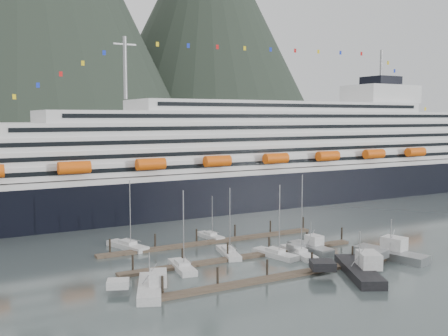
{
  "coord_description": "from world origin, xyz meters",
  "views": [
    {
      "loc": [
        -53.41,
        -77.33,
        25.76
      ],
      "look_at": [
        1.05,
        22.0,
        14.63
      ],
      "focal_mm": 42.0,
      "sensor_mm": 36.0,
      "label": 1
    }
  ],
  "objects": [
    {
      "name": "ground",
      "position": [
        0.0,
        0.0,
        0.0
      ],
      "size": [
        1600.0,
        1600.0,
        0.0
      ],
      "primitive_type": "plane",
      "color": "#4B5958",
      "rests_on": "ground"
    },
    {
      "name": "mountains",
      "position": [
        52.48,
        588.54,
        163.4
      ],
      "size": [
        870.0,
        440.0,
        420.0
      ],
      "color": "#222D21",
      "rests_on": "ground"
    },
    {
      "name": "cruise_ship",
      "position": [
        30.03,
        54.94,
        12.04
      ],
      "size": [
        210.0,
        30.4,
        50.3
      ],
      "color": "black",
      "rests_on": "ground"
    },
    {
      "name": "dock_near",
      "position": [
        -4.93,
        -9.95,
        0.31
      ],
      "size": [
        48.18,
        2.28,
        3.2
      ],
      "color": "#43352B",
      "rests_on": "ground"
    },
    {
      "name": "dock_mid",
      "position": [
        -4.93,
        3.05,
        0.31
      ],
      "size": [
        48.18,
        2.28,
        3.2
      ],
      "color": "#43352B",
      "rests_on": "ground"
    },
    {
      "name": "dock_far",
      "position": [
        -4.93,
        16.05,
        0.31
      ],
      "size": [
        48.18,
        2.28,
        3.2
      ],
      "color": "#43352B",
      "rests_on": "ground"
    },
    {
      "name": "sailboat_a",
      "position": [
        -18.14,
        1.63,
        0.43
      ],
      "size": [
        3.77,
        9.28,
        14.11
      ],
      "rotation": [
        0.0,
        0.0,
        1.44
      ],
      "color": "#B3B3B3",
      "rests_on": "ground"
    },
    {
      "name": "sailboat_b",
      "position": [
        -6.76,
        6.02,
        0.41
      ],
      "size": [
        4.67,
        9.84,
        13.23
      ],
      "rotation": [
        0.0,
        0.0,
        1.33
      ],
      "color": "#B3B3B3",
      "rests_on": "ground"
    },
    {
      "name": "sailboat_c",
      "position": [
        0.34,
        1.0,
        0.43
      ],
      "size": [
        4.68,
        9.89,
        13.94
      ],
      "rotation": [
        0.0,
        0.0,
        1.8
      ],
      "color": "#B3B3B3",
      "rests_on": "ground"
    },
    {
      "name": "sailboat_d",
      "position": [
        4.73,
        -0.25,
        0.43
      ],
      "size": [
        4.24,
        10.94,
        15.69
      ],
      "rotation": [
        0.0,
        0.0,
        1.41
      ],
      "color": "#B3B3B3",
      "rests_on": "ground"
    },
    {
      "name": "sailboat_e",
      "position": [
        -21.65,
        19.99,
        0.43
      ],
      "size": [
        5.9,
        10.61,
        14.01
      ],
      "rotation": [
        0.0,
        0.0,
        1.9
      ],
      "color": "#B3B3B3",
      "rests_on": "ground"
    },
    {
      "name": "sailboat_f",
      "position": [
        -3.44,
        19.91,
        0.38
      ],
      "size": [
        3.14,
        8.03,
        9.51
      ],
      "rotation": [
        0.0,
        0.0,
        1.69
      ],
      "color": "#B3B3B3",
      "rests_on": "ground"
    },
    {
      "name": "trawler_a",
      "position": [
        -27.13,
        -6.35,
        0.86
      ],
      "size": [
        10.0,
        12.43,
        6.6
      ],
      "rotation": [
        0.0,
        0.0,
        1.19
      ],
      "color": "#B3B3B3",
      "rests_on": "ground"
    },
    {
      "name": "trawler_c",
      "position": [
        5.66,
        -14.92,
        0.99
      ],
      "size": [
        13.14,
        15.92,
        8.09
      ],
      "rotation": [
        0.0,
        0.0,
        1.11
      ],
      "color": "black",
      "rests_on": "ground"
    },
    {
      "name": "trawler_d",
      "position": [
        17.85,
        -10.17,
        0.98
      ],
      "size": [
        10.88,
        13.94,
        8.0
      ],
      "rotation": [
        0.0,
        0.0,
        1.85
      ],
      "color": "#949799",
      "rests_on": "ground"
    },
    {
      "name": "trawler_e",
      "position": [
        8.36,
        1.0,
        0.83
      ],
      "size": [
        7.63,
        10.01,
        6.3
      ],
      "rotation": [
        0.0,
        0.0,
        1.66
      ],
      "color": "#949799",
      "rests_on": "ground"
    }
  ]
}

